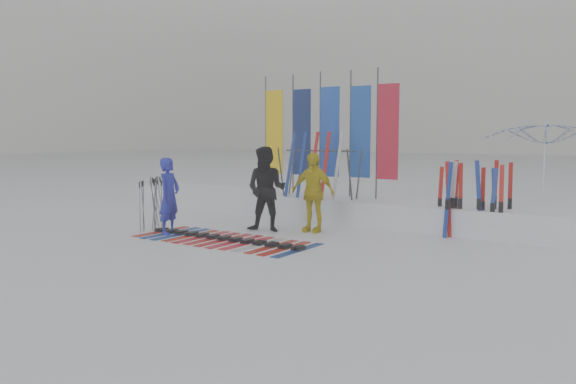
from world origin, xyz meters
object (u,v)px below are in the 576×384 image
Objects in this scene: person_blue at (169,196)px; person_black at (266,189)px; tent_canopy at (542,174)px; ski_rack at (319,167)px; ski_row at (224,239)px; person_yellow at (313,192)px.

person_blue is 2.15m from person_black.
ski_rack is at bearing -158.83° from tent_canopy.
ski_rack is (0.16, 2.02, 0.43)m from person_black.
ski_rack is at bearing -39.42° from person_blue.
ski_row is 3.66m from ski_rack.
tent_canopy reaches higher than ski_rack.
person_yellow is (0.87, 0.56, -0.06)m from person_black.
tent_canopy is 7.46m from ski_row.
tent_canopy reaches higher than person_blue.
ski_rack reaches higher than person_blue.
ski_row is at bearing -134.11° from tent_canopy.
person_blue is at bearing -176.68° from ski_row.
person_black is 0.50× the size of ski_row.
person_black is 1.66m from ski_row.
tent_canopy is 5.23m from ski_rack.
person_black reaches higher than person_blue.
tent_canopy is at bearing -63.97° from person_blue.
ski_rack reaches higher than ski_row.
person_black is (1.57, 1.46, 0.12)m from person_blue.
person_blue is at bearing -140.86° from tent_canopy.
tent_canopy reaches higher than person_yellow.
ski_row is (1.48, 0.09, -0.80)m from person_blue.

